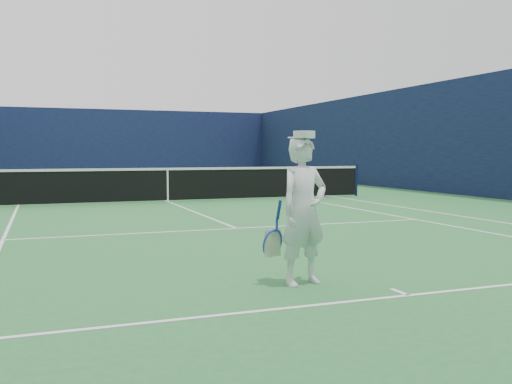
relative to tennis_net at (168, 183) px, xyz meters
The scene contains 5 objects.
ground 0.55m from the tennis_net, ahead, with size 80.00×80.00×0.00m, color #2B7136.
court_markings 0.55m from the tennis_net, ahead, with size 11.03×23.83×0.01m.
windscreen_fence 1.45m from the tennis_net, ahead, with size 20.12×36.12×4.00m.
tennis_net is the anchor object (origin of this frame).
tennis_player 11.06m from the tennis_net, 94.04° to the right, with size 0.81×0.52×1.70m.
Camera 1 is at (-3.47, -16.70, 1.47)m, focal length 40.00 mm.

